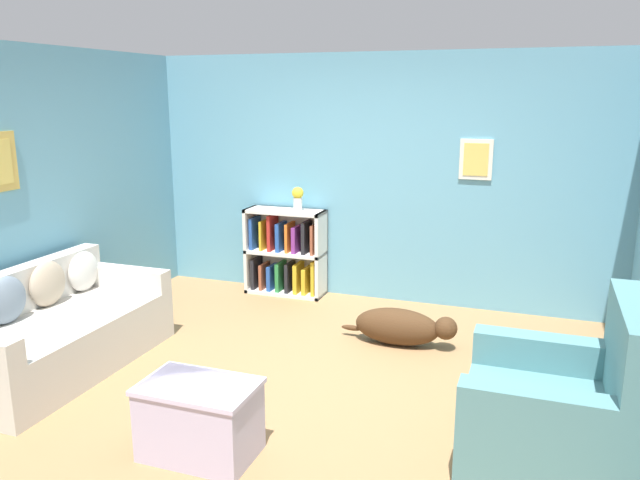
% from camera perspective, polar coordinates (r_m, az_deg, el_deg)
% --- Properties ---
extents(ground_plane, '(14.00, 14.00, 0.00)m').
position_cam_1_polar(ground_plane, '(4.96, -1.59, -12.92)').
color(ground_plane, '#997047').
extents(wall_back, '(5.60, 0.13, 2.60)m').
position_cam_1_polar(wall_back, '(6.65, 5.40, 5.56)').
color(wall_back, '#609EB7').
rests_on(wall_back, ground_plane).
extents(wall_left, '(0.13, 5.00, 2.60)m').
position_cam_1_polar(wall_left, '(5.94, -25.31, 3.43)').
color(wall_left, '#609EB7').
rests_on(wall_left, ground_plane).
extents(couch, '(0.93, 1.88, 0.82)m').
position_cam_1_polar(couch, '(5.54, -23.27, -7.71)').
color(couch, beige).
rests_on(couch, ground_plane).
extents(bookshelf, '(0.88, 0.33, 0.95)m').
position_cam_1_polar(bookshelf, '(6.92, -3.11, -1.31)').
color(bookshelf, silver).
rests_on(bookshelf, ground_plane).
extents(recliner_chair, '(0.99, 1.01, 1.05)m').
position_cam_1_polar(recliner_chair, '(4.13, 21.26, -14.21)').
color(recliner_chair, slate).
rests_on(recliner_chair, ground_plane).
extents(coffee_table, '(0.71, 0.46, 0.47)m').
position_cam_1_polar(coffee_table, '(4.04, -10.95, -15.63)').
color(coffee_table, '#BCB2D1').
rests_on(coffee_table, ground_plane).
extents(dog, '(1.06, 0.30, 0.33)m').
position_cam_1_polar(dog, '(5.63, 7.44, -7.87)').
color(dog, '#472D19').
rests_on(dog, ground_plane).
extents(vase, '(0.13, 0.13, 0.26)m').
position_cam_1_polar(vase, '(6.72, -2.05, 3.92)').
color(vase, silver).
rests_on(vase, bookshelf).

